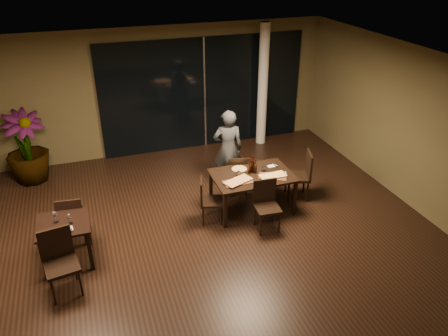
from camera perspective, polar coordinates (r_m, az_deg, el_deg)
ground at (r=7.70m, az=-1.17°, el=-9.65°), size 8.00×8.00×0.00m
wall_back at (r=10.55m, az=-8.05°, el=9.97°), size 8.00×0.10×3.00m
wall_right at (r=8.87m, az=24.59°, el=4.15°), size 0.10×8.00×3.00m
ceiling at (r=6.34m, az=-1.44°, el=12.58°), size 8.00×8.00×0.04m
window_panel at (r=10.73m, az=-2.60°, el=9.68°), size 5.00×0.06×2.70m
column at (r=10.86m, az=5.09°, el=10.66°), size 0.24×0.24×3.00m
main_table at (r=8.25m, az=3.72°, el=-1.32°), size 1.50×1.00×0.75m
side_table at (r=7.38m, az=-20.17°, el=-7.52°), size 0.80×0.80×0.75m
chair_main_far at (r=8.79m, az=1.86°, el=-0.70°), size 0.49×0.49×0.88m
chair_main_near at (r=7.84m, az=5.52°, el=-4.46°), size 0.46×0.46×0.92m
chair_main_left at (r=7.98m, az=-2.18°, el=-3.96°), size 0.50×0.50×0.87m
chair_main_right at (r=8.80m, az=10.17°, el=-0.63°), size 0.58×0.58×1.00m
chair_side_far at (r=7.84m, az=-19.28°, el=-6.10°), size 0.47×0.47×0.92m
chair_side_near at (r=6.90m, az=-20.68°, el=-10.96°), size 0.54×0.54×1.01m
diner at (r=9.00m, az=0.51°, el=2.53°), size 0.63×0.49×1.68m
potted_plant at (r=10.09m, az=-24.41°, el=2.45°), size 1.13×1.13×1.57m
pizza_board_left at (r=7.94m, az=1.86°, el=-1.83°), size 0.55×0.29×0.01m
pizza_board_right at (r=8.16m, az=6.37°, el=-1.13°), size 0.58×0.48×0.01m
oblong_pizza_left at (r=7.93m, az=1.86°, el=-1.73°), size 0.56×0.41×0.02m
oblong_pizza_right at (r=8.15m, az=6.37°, el=-1.03°), size 0.48×0.24×0.02m
round_pizza at (r=8.38m, az=2.01°, el=-0.16°), size 0.28×0.28×0.01m
bottle_a at (r=8.20m, az=3.39°, el=0.27°), size 0.07×0.07×0.30m
bottle_b at (r=8.21m, az=4.10°, el=0.25°), size 0.06×0.06×0.28m
bottle_c at (r=8.22m, az=3.73°, el=0.55°), size 0.08×0.08×0.35m
tumbler_left at (r=8.14m, az=1.93°, el=-0.76°), size 0.07×0.07×0.09m
tumbler_right at (r=8.34m, az=5.23°, el=-0.09°), size 0.08×0.08×0.09m
napkin_near at (r=8.31m, az=7.48°, el=-0.65°), size 0.20×0.15×0.01m
napkin_far at (r=8.54m, az=6.31°, el=0.26°), size 0.19×0.12×0.01m
wine_glass_a at (r=7.31m, az=-21.18°, el=-6.02°), size 0.08×0.08×0.19m
wine_glass_b at (r=7.21m, az=-19.56°, el=-6.30°), size 0.07×0.07×0.17m
side_napkin at (r=7.12m, az=-19.86°, el=-7.56°), size 0.19×0.13×0.01m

